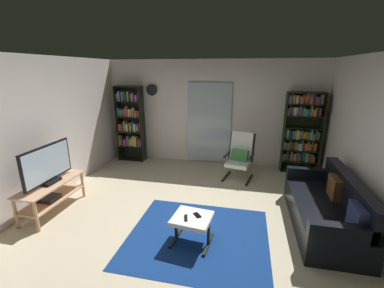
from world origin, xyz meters
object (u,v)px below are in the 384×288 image
at_px(bookshelf_near_tv, 130,122).
at_px(cell_phone, 197,215).
at_px(tv_remote, 186,218).
at_px(lounge_armchair, 240,155).
at_px(tv_stand, 52,193).
at_px(bookshelf_near_sofa, 302,131).
at_px(wall_clock, 152,90).
at_px(television, 48,165).
at_px(ottoman, 192,221).
at_px(leather_sofa, 327,209).

xyz_separation_m(bookshelf_near_tv, cell_phone, (2.37, -3.01, -0.62)).
xyz_separation_m(tv_remote, cell_phone, (0.14, 0.11, -0.00)).
bearing_deg(lounge_armchair, tv_remote, -104.15).
xyz_separation_m(lounge_armchair, cell_phone, (-0.49, -2.40, -0.12)).
relative_size(tv_stand, bookshelf_near_sofa, 0.65).
bearing_deg(tv_stand, tv_remote, -8.59).
height_order(bookshelf_near_tv, cell_phone, bookshelf_near_tv).
distance_m(bookshelf_near_tv, wall_clock, 1.01).
bearing_deg(television, cell_phone, -6.14).
bearing_deg(ottoman, bookshelf_near_sofa, 58.38).
height_order(tv_stand, television, television).
height_order(bookshelf_near_sofa, ottoman, bookshelf_near_sofa).
xyz_separation_m(tv_stand, leather_sofa, (4.46, 0.50, -0.05)).
bearing_deg(television, ottoman, -7.29).
relative_size(bookshelf_near_sofa, ottoman, 3.28).
distance_m(bookshelf_near_tv, lounge_armchair, 2.98).
distance_m(bookshelf_near_tv, bookshelf_near_sofa, 4.23).
distance_m(television, leather_sofa, 4.51).
bearing_deg(wall_clock, tv_remote, -63.11).
height_order(bookshelf_near_tv, wall_clock, wall_clock).
bearing_deg(ottoman, cell_phone, 33.86).
height_order(television, leather_sofa, television).
bearing_deg(tv_stand, leather_sofa, 6.42).
height_order(ottoman, cell_phone, cell_phone).
bearing_deg(lounge_armchair, wall_clock, 160.67).
relative_size(bookshelf_near_tv, wall_clock, 6.77).
bearing_deg(ottoman, leather_sofa, 22.52).
bearing_deg(bookshelf_near_tv, tv_remote, -54.31).
height_order(television, bookshelf_near_sofa, bookshelf_near_sofa).
bearing_deg(tv_remote, cell_phone, 23.14).
relative_size(tv_remote, wall_clock, 0.50).
height_order(tv_stand, wall_clock, wall_clock).
relative_size(tv_stand, tv_remote, 8.52).
relative_size(bookshelf_near_sofa, lounge_armchair, 1.84).
xyz_separation_m(tv_remote, wall_clock, (-1.68, 3.32, 1.43)).
bearing_deg(cell_phone, bookshelf_near_tv, 89.91).
bearing_deg(leather_sofa, tv_remote, -156.71).
height_order(television, wall_clock, wall_clock).
bearing_deg(bookshelf_near_tv, cell_phone, -51.74).
height_order(bookshelf_near_sofa, leather_sofa, bookshelf_near_sofa).
xyz_separation_m(television, lounge_armchair, (3.06, 2.12, -0.31)).
xyz_separation_m(bookshelf_near_sofa, tv_remote, (-1.99, -3.18, -0.57)).
relative_size(tv_remote, cell_phone, 1.03).
distance_m(lounge_armchair, tv_remote, 2.59).
height_order(lounge_armchair, tv_remote, lounge_armchair).
height_order(ottoman, tv_remote, tv_remote).
bearing_deg(wall_clock, bookshelf_near_sofa, -2.15).
distance_m(bookshelf_near_sofa, lounge_armchair, 1.58).
bearing_deg(cell_phone, tv_stand, 135.82).
bearing_deg(bookshelf_near_tv, bookshelf_near_sofa, 0.85).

